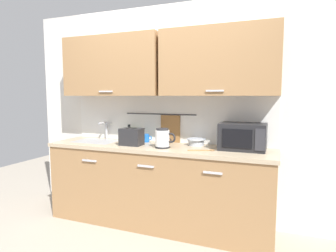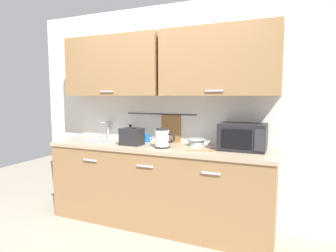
{
  "view_description": "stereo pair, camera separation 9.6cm",
  "coord_description": "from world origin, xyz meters",
  "px_view_note": "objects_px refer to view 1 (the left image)",
  "views": [
    {
      "loc": [
        1.24,
        -2.57,
        1.45
      ],
      "look_at": [
        0.11,
        0.33,
        1.12
      ],
      "focal_mm": 30.59,
      "sensor_mm": 36.0,
      "label": 1
    },
    {
      "loc": [
        1.33,
        -2.53,
        1.45
      ],
      "look_at": [
        0.11,
        0.33,
        1.12
      ],
      "focal_mm": 30.59,
      "sensor_mm": 36.0,
      "label": 2
    }
  ],
  "objects_px": {
    "toaster": "(132,137)",
    "wooden_spoon": "(205,150)",
    "mug_near_sink": "(146,138)",
    "mug_by_kettle": "(165,140)",
    "electric_kettle": "(163,138)",
    "dish_soap_bottle": "(129,133)",
    "mixing_bowl": "(196,141)",
    "microwave": "(243,136)"
  },
  "relations": [
    {
      "from": "microwave",
      "to": "toaster",
      "type": "height_order",
      "value": "microwave"
    },
    {
      "from": "electric_kettle",
      "to": "mug_by_kettle",
      "type": "bearing_deg",
      "value": 105.58
    },
    {
      "from": "toaster",
      "to": "electric_kettle",
      "type": "bearing_deg",
      "value": -3.44
    },
    {
      "from": "dish_soap_bottle",
      "to": "electric_kettle",
      "type": "bearing_deg",
      "value": -29.1
    },
    {
      "from": "microwave",
      "to": "mug_near_sink",
      "type": "bearing_deg",
      "value": 176.47
    },
    {
      "from": "microwave",
      "to": "electric_kettle",
      "type": "distance_m",
      "value": 0.83
    },
    {
      "from": "dish_soap_bottle",
      "to": "mixing_bowl",
      "type": "bearing_deg",
      "value": -3.36
    },
    {
      "from": "microwave",
      "to": "electric_kettle",
      "type": "height_order",
      "value": "microwave"
    },
    {
      "from": "microwave",
      "to": "mug_by_kettle",
      "type": "xyz_separation_m",
      "value": [
        -0.86,
        0.01,
        -0.09
      ]
    },
    {
      "from": "microwave",
      "to": "mug_by_kettle",
      "type": "height_order",
      "value": "microwave"
    },
    {
      "from": "dish_soap_bottle",
      "to": "mug_near_sink",
      "type": "xyz_separation_m",
      "value": [
        0.25,
        -0.04,
        -0.04
      ]
    },
    {
      "from": "wooden_spoon",
      "to": "dish_soap_bottle",
      "type": "bearing_deg",
      "value": 162.67
    },
    {
      "from": "microwave",
      "to": "mixing_bowl",
      "type": "height_order",
      "value": "microwave"
    },
    {
      "from": "microwave",
      "to": "dish_soap_bottle",
      "type": "relative_size",
      "value": 2.35
    },
    {
      "from": "toaster",
      "to": "dish_soap_bottle",
      "type": "bearing_deg",
      "value": 123.2
    },
    {
      "from": "toaster",
      "to": "mixing_bowl",
      "type": "bearing_deg",
      "value": 20.42
    },
    {
      "from": "mixing_bowl",
      "to": "wooden_spoon",
      "type": "xyz_separation_m",
      "value": [
        0.17,
        -0.27,
        -0.04
      ]
    },
    {
      "from": "toaster",
      "to": "mug_by_kettle",
      "type": "distance_m",
      "value": 0.38
    },
    {
      "from": "mug_near_sink",
      "to": "toaster",
      "type": "xyz_separation_m",
      "value": [
        -0.05,
        -0.26,
        0.05
      ]
    },
    {
      "from": "dish_soap_bottle",
      "to": "toaster",
      "type": "distance_m",
      "value": 0.36
    },
    {
      "from": "mug_near_sink",
      "to": "mixing_bowl",
      "type": "relative_size",
      "value": 0.56
    },
    {
      "from": "electric_kettle",
      "to": "mug_by_kettle",
      "type": "height_order",
      "value": "electric_kettle"
    },
    {
      "from": "toaster",
      "to": "mug_by_kettle",
      "type": "height_order",
      "value": "toaster"
    },
    {
      "from": "electric_kettle",
      "to": "mixing_bowl",
      "type": "xyz_separation_m",
      "value": [
        0.29,
        0.27,
        -0.06
      ]
    },
    {
      "from": "toaster",
      "to": "mug_by_kettle",
      "type": "xyz_separation_m",
      "value": [
        0.33,
        0.2,
        -0.05
      ]
    },
    {
      "from": "dish_soap_bottle",
      "to": "wooden_spoon",
      "type": "bearing_deg",
      "value": -17.33
    },
    {
      "from": "microwave",
      "to": "dish_soap_bottle",
      "type": "distance_m",
      "value": 1.39
    },
    {
      "from": "mug_by_kettle",
      "to": "mug_near_sink",
      "type": "bearing_deg",
      "value": 167.12
    },
    {
      "from": "electric_kettle",
      "to": "mug_by_kettle",
      "type": "distance_m",
      "value": 0.23
    },
    {
      "from": "toaster",
      "to": "wooden_spoon",
      "type": "xyz_separation_m",
      "value": [
        0.84,
        -0.02,
        -0.09
      ]
    },
    {
      "from": "mug_near_sink",
      "to": "electric_kettle",
      "type": "bearing_deg",
      "value": -40.2
    },
    {
      "from": "microwave",
      "to": "electric_kettle",
      "type": "xyz_separation_m",
      "value": [
        -0.8,
        -0.21,
        -0.03
      ]
    },
    {
      "from": "microwave",
      "to": "toaster",
      "type": "relative_size",
      "value": 1.8
    },
    {
      "from": "toaster",
      "to": "mug_by_kettle",
      "type": "relative_size",
      "value": 2.13
    },
    {
      "from": "dish_soap_bottle",
      "to": "mixing_bowl",
      "type": "relative_size",
      "value": 0.92
    },
    {
      "from": "mug_by_kettle",
      "to": "electric_kettle",
      "type": "bearing_deg",
      "value": -74.42
    },
    {
      "from": "microwave",
      "to": "toaster",
      "type": "xyz_separation_m",
      "value": [
        -1.19,
        -0.19,
        -0.04
      ]
    },
    {
      "from": "mixing_bowl",
      "to": "mug_near_sink",
      "type": "bearing_deg",
      "value": 179.38
    },
    {
      "from": "wooden_spoon",
      "to": "microwave",
      "type": "bearing_deg",
      "value": 31.28
    },
    {
      "from": "mug_near_sink",
      "to": "microwave",
      "type": "bearing_deg",
      "value": -3.53
    },
    {
      "from": "electric_kettle",
      "to": "toaster",
      "type": "bearing_deg",
      "value": 176.56
    },
    {
      "from": "mug_near_sink",
      "to": "mug_by_kettle",
      "type": "xyz_separation_m",
      "value": [
        0.27,
        -0.06,
        0.0
      ]
    }
  ]
}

